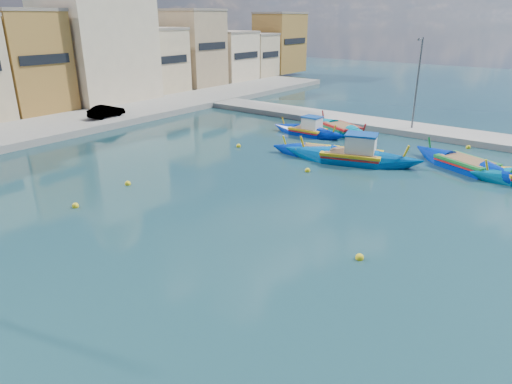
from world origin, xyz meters
TOP-DOWN VIEW (x-y plane):
  - ground at (0.00, 0.00)m, footprint 160.00×160.00m
  - east_quay at (18.00, 0.00)m, footprint 4.00×70.00m
  - north_quay at (0.00, 32.00)m, footprint 80.00×8.00m
  - north_townhouses at (6.68, 39.36)m, footprint 83.20×7.87m
  - church_block at (10.00, 40.00)m, footprint 10.00×10.00m
  - quay_street_lamp at (17.44, 6.00)m, footprint 1.18×0.16m
  - luzzu_turquoise_cabin at (6.56, 6.32)m, footprint 4.95×10.23m
  - luzzu_blue_cabin at (11.45, 12.88)m, footprint 1.88×7.25m
  - luzzu_cyan_mid at (13.98, 10.95)m, footprint 5.67×8.47m
  - luzzu_green at (6.50, 9.08)m, footprint 3.87×7.34m
  - luzzu_blue_south at (9.66, -0.48)m, footprint 5.69×9.09m
  - mooring_buoys at (0.56, 6.87)m, footprint 25.51×20.74m

SIDE VIEW (x-z plane):
  - ground at x=0.00m, z-range 0.00..0.00m
  - mooring_buoys at x=0.56m, z-range -0.10..0.26m
  - luzzu_green at x=6.50m, z-range -0.88..1.36m
  - east_quay at x=18.00m, z-range 0.00..0.50m
  - luzzu_cyan_mid at x=13.98m, z-range -0.99..1.52m
  - luzzu_blue_south at x=9.66m, z-range -1.04..1.58m
  - north_quay at x=0.00m, z-range 0.00..0.60m
  - luzzu_blue_cabin at x=11.45m, z-range -0.97..1.59m
  - luzzu_turquoise_cabin at x=6.56m, z-range -1.22..2.00m
  - quay_street_lamp at x=17.44m, z-range 0.34..8.34m
  - north_townhouses at x=6.68m, z-range -0.10..10.09m
  - church_block at x=10.00m, z-range -1.14..17.96m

